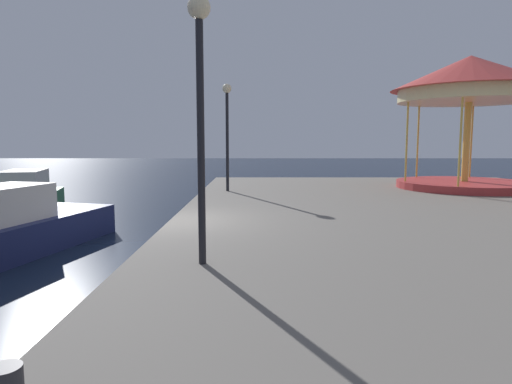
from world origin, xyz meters
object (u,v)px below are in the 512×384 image
at_px(motorboat_green, 25,199).
at_px(lamp_post_mid_promenade, 199,84).
at_px(motorboat_navy, 19,226).
at_px(carousel, 468,91).
at_px(lamp_post_far_end, 226,118).

relative_size(motorboat_green, lamp_post_mid_promenade, 1.26).
distance_m(motorboat_navy, carousel, 17.06).
bearing_deg(lamp_post_far_end, motorboat_green, -171.48).
xyz_separation_m(motorboat_green, carousel, (17.38, 2.11, 4.21)).
bearing_deg(motorboat_green, lamp_post_far_end, 8.52).
xyz_separation_m(motorboat_navy, carousel, (14.76, 7.45, 4.20)).
bearing_deg(lamp_post_far_end, lamp_post_mid_promenade, -88.59).
distance_m(lamp_post_mid_promenade, lamp_post_far_end, 10.51).
bearing_deg(lamp_post_far_end, motorboat_navy, -126.94).
distance_m(motorboat_green, carousel, 18.01).
xyz_separation_m(motorboat_navy, lamp_post_mid_promenade, (5.12, -4.04, 3.05)).
bearing_deg(motorboat_navy, lamp_post_far_end, 53.06).
height_order(motorboat_green, lamp_post_mid_promenade, lamp_post_mid_promenade).
bearing_deg(motorboat_green, lamp_post_mid_promenade, -50.48).
distance_m(carousel, lamp_post_far_end, 10.02).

